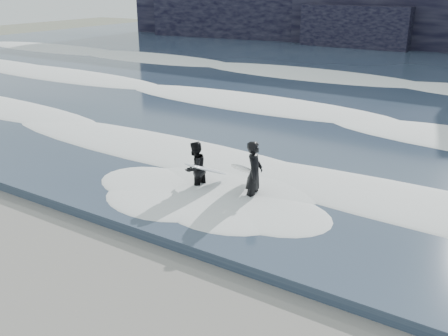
{
  "coord_description": "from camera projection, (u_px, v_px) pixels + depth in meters",
  "views": [
    {
      "loc": [
        7.49,
        -5.24,
        6.17
      ],
      "look_at": [
        0.09,
        6.26,
        1.0
      ],
      "focal_mm": 40.0,
      "sensor_mm": 36.0,
      "label": 1
    }
  ],
  "objects": [
    {
      "name": "ground",
      "position": [
        53.0,
        305.0,
        10.09
      ],
      "size": [
        120.0,
        120.0,
        0.0
      ],
      "primitive_type": "plane",
      "color": "#717359",
      "rests_on": "ground"
    },
    {
      "name": "surfer_right",
      "position": [
        196.0,
        169.0,
        15.0
      ],
      "size": [
        1.16,
        1.85,
        1.68
      ],
      "color": "black",
      "rests_on": "ground"
    },
    {
      "name": "foam_far",
      "position": [
        393.0,
        83.0,
        29.59
      ],
      "size": [
        60.0,
        4.8,
        0.3
      ],
      "primitive_type": "ellipsoid",
      "color": "white",
      "rests_on": "sea"
    },
    {
      "name": "foam_near",
      "position": [
        265.0,
        160.0,
        17.03
      ],
      "size": [
        60.0,
        3.2,
        0.2
      ],
      "primitive_type": "ellipsoid",
      "color": "white",
      "rests_on": "sea"
    },
    {
      "name": "surfer_left",
      "position": [
        253.0,
        173.0,
        14.31
      ],
      "size": [
        1.19,
        1.87,
        1.93
      ],
      "color": "black",
      "rests_on": "ground"
    },
    {
      "name": "foam_mid",
      "position": [
        339.0,
        116.0,
        22.53
      ],
      "size": [
        60.0,
        4.0,
        0.24
      ],
      "primitive_type": "ellipsoid",
      "color": "white",
      "rests_on": "sea"
    },
    {
      "name": "sea",
      "position": [
        409.0,
        77.0,
        32.85
      ],
      "size": [
        90.0,
        52.0,
        0.3
      ],
      "primitive_type": "cube",
      "color": "#2E3D51",
      "rests_on": "ground"
    }
  ]
}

